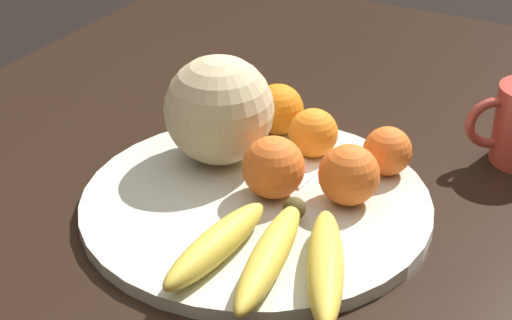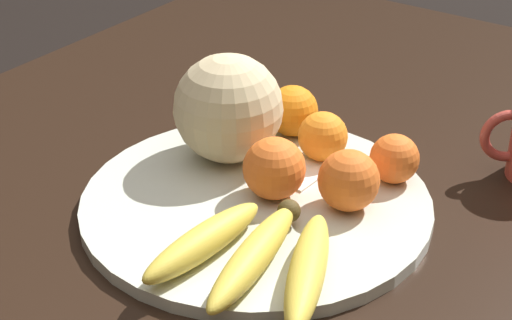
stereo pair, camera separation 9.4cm
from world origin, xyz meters
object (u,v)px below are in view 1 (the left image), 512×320
at_px(melon, 219,110).
at_px(produce_tag, 305,167).
at_px(orange_front_right, 349,175).
at_px(orange_mid_center, 313,133).
at_px(fruit_bowl, 256,203).
at_px(orange_back_right, 278,109).
at_px(orange_front_left, 273,167).
at_px(banana_bunch, 273,255).
at_px(kitchen_table, 268,307).
at_px(orange_back_left, 387,151).

distance_m(melon, produce_tag, 0.12).
xyz_separation_m(melon, orange_front_right, (0.02, 0.18, -0.03)).
height_order(orange_mid_center, produce_tag, orange_mid_center).
relative_size(fruit_bowl, orange_back_right, 6.08).
bearing_deg(produce_tag, orange_front_left, -2.15).
bearing_deg(orange_front_right, orange_back_right, -127.31).
xyz_separation_m(melon, produce_tag, (-0.03, 0.10, -0.06)).
bearing_deg(produce_tag, banana_bunch, 19.39).
xyz_separation_m(banana_bunch, orange_mid_center, (-0.23, -0.07, 0.01)).
xyz_separation_m(fruit_bowl, orange_mid_center, (-0.12, 0.01, 0.04)).
distance_m(banana_bunch, produce_tag, 0.21).
distance_m(kitchen_table, melon, 0.24).
bearing_deg(orange_back_right, melon, -17.70).
relative_size(melon, orange_mid_center, 2.17).
distance_m(orange_back_right, produce_tag, 0.10).
height_order(orange_front_left, orange_back_right, orange_front_left).
distance_m(orange_back_left, orange_back_right, 0.16).
xyz_separation_m(melon, orange_front_left, (0.04, 0.10, -0.03)).
bearing_deg(orange_back_right, banana_bunch, 26.36).
xyz_separation_m(kitchen_table, produce_tag, (-0.15, -0.03, 0.09)).
bearing_deg(produce_tag, fruit_bowl, -9.66).
height_order(fruit_bowl, melon, melon).
bearing_deg(orange_back_right, orange_back_left, 79.36).
height_order(banana_bunch, orange_mid_center, orange_mid_center).
relative_size(orange_front_right, orange_mid_center, 1.13).
bearing_deg(produce_tag, orange_back_left, 114.98).
relative_size(orange_mid_center, produce_tag, 0.61).
xyz_separation_m(orange_mid_center, orange_back_right, (-0.03, -0.07, 0.00)).
relative_size(kitchen_table, orange_mid_center, 26.02).
relative_size(orange_back_left, produce_tag, 0.59).
bearing_deg(kitchen_table, banana_bunch, 32.04).
xyz_separation_m(fruit_bowl, orange_back_right, (-0.16, -0.05, 0.04)).
bearing_deg(fruit_bowl, kitchen_table, 38.15).
distance_m(melon, orange_front_left, 0.11).
height_order(orange_mid_center, orange_back_right, orange_back_right).
bearing_deg(kitchen_table, orange_front_left, -155.28).
bearing_deg(kitchen_table, produce_tag, -168.50).
distance_m(orange_front_left, orange_front_right, 0.08).
xyz_separation_m(orange_back_left, produce_tag, (0.04, -0.09, -0.03)).
bearing_deg(orange_front_left, orange_back_left, 138.76).
height_order(orange_front_right, orange_mid_center, orange_front_right).
height_order(banana_bunch, orange_front_left, orange_front_left).
xyz_separation_m(kitchen_table, orange_mid_center, (-0.19, -0.04, 0.12)).
relative_size(melon, produce_tag, 1.34).
distance_m(kitchen_table, orange_mid_center, 0.23).
height_order(fruit_bowl, banana_bunch, banana_bunch).
relative_size(orange_front_right, produce_tag, 0.70).
bearing_deg(orange_mid_center, orange_front_right, 45.95).
xyz_separation_m(banana_bunch, orange_back_right, (-0.26, -0.13, 0.01)).
bearing_deg(orange_mid_center, fruit_bowl, -6.21).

